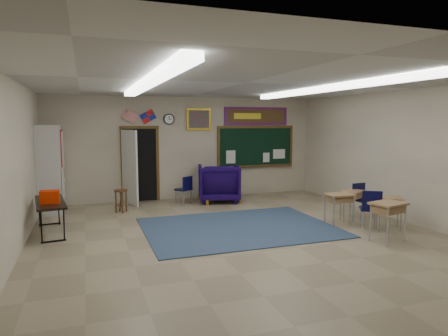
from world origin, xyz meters
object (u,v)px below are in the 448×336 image
object	(u,v)px
student_desk_front_right	(352,203)
wooden_stool	(121,201)
folding_table	(51,216)
student_desk_front_left	(339,208)
wingback_armchair	(219,183)

from	to	relation	value
student_desk_front_right	wooden_stool	distance (m)	5.64
folding_table	student_desk_front_right	bearing A→B (deg)	-16.05
student_desk_front_left	folding_table	world-z (taller)	folding_table
wingback_armchair	folding_table	distance (m)	4.74
wingback_armchair	student_desk_front_left	distance (m)	3.79
student_desk_front_right	folding_table	world-z (taller)	folding_table
wingback_armchair	student_desk_front_left	xyz separation A→B (m)	(1.66, -3.41, -0.14)
folding_table	student_desk_front_left	bearing A→B (deg)	-20.28
wooden_stool	folding_table	bearing A→B (deg)	-136.57
student_desk_front_right	wooden_stool	size ratio (longest dim) A/B	1.20
wingback_armchair	student_desk_front_right	xyz separation A→B (m)	(2.28, -3.05, -0.15)
folding_table	wooden_stool	bearing A→B (deg)	36.46
student_desk_front_left	folding_table	size ratio (longest dim) A/B	0.42
student_desk_front_left	wooden_stool	xyz separation A→B (m)	(-4.44, 2.85, -0.09)
wingback_armchair	folding_table	world-z (taller)	wingback_armchair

